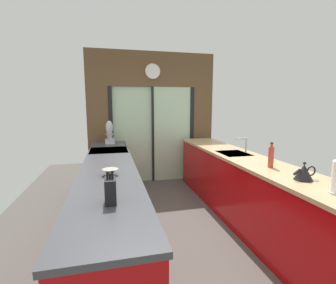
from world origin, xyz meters
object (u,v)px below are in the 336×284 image
at_px(oven_range, 110,178).
at_px(soap_bottle, 271,157).
at_px(kettle, 304,172).
at_px(knife_block, 110,191).
at_px(mixing_bowl, 110,172).
at_px(stand_mixer, 110,135).

distance_m(oven_range, soap_bottle, 2.44).
relative_size(oven_range, kettle, 3.70).
distance_m(knife_block, kettle, 1.79).
height_order(knife_block, soap_bottle, soap_bottle).
distance_m(mixing_bowl, stand_mixer, 2.16).
height_order(knife_block, stand_mixer, stand_mixer).
bearing_deg(soap_bottle, stand_mixer, 128.31).
bearing_deg(kettle, oven_range, 131.48).
relative_size(stand_mixer, kettle, 1.69).
bearing_deg(soap_bottle, kettle, -89.81).
relative_size(mixing_bowl, soap_bottle, 0.57).
relative_size(oven_range, mixing_bowl, 5.59).
xyz_separation_m(oven_range, stand_mixer, (0.02, 0.71, 0.63)).
xyz_separation_m(mixing_bowl, knife_block, (0.00, -0.72, 0.06)).
distance_m(knife_block, stand_mixer, 2.87).
bearing_deg(knife_block, soap_bottle, 19.24).
distance_m(oven_range, mixing_bowl, 1.53).
xyz_separation_m(oven_range, kettle, (1.80, -2.04, 0.54)).
xyz_separation_m(mixing_bowl, stand_mixer, (0.00, 2.16, 0.13)).
relative_size(knife_block, soap_bottle, 0.83).
height_order(knife_block, kettle, knife_block).
bearing_deg(knife_block, mixing_bowl, 90.00).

